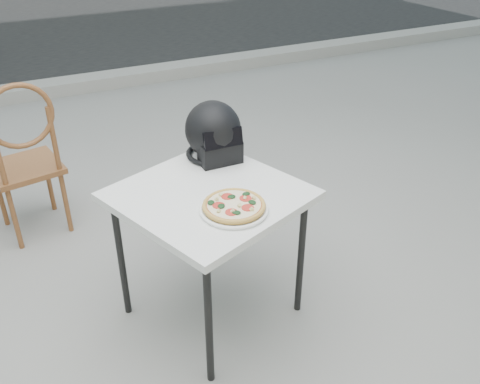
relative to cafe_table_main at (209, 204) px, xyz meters
name	(u,v)px	position (x,y,z in m)	size (l,w,h in m)	color
ground	(148,276)	(-0.22, 0.38, -0.61)	(80.00, 80.00, 0.00)	gray
street_asphalt	(17,10)	(-0.22, 7.38, -0.61)	(30.00, 8.00, 0.00)	black
curb	(57,87)	(-0.22, 3.38, -0.55)	(30.00, 0.25, 0.12)	gray
cafe_table_main	(209,204)	(0.00, 0.00, 0.00)	(0.92, 0.92, 0.67)	white
plate	(234,209)	(0.04, -0.18, 0.07)	(0.36, 0.36, 0.02)	white
pizza	(234,205)	(0.04, -0.18, 0.09)	(0.28, 0.28, 0.03)	gold
helmet	(214,133)	(0.15, 0.30, 0.18)	(0.27, 0.28, 0.27)	black
cafe_chair_main	(25,153)	(-0.67, 1.03, -0.08)	(0.43, 0.43, 0.95)	brown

